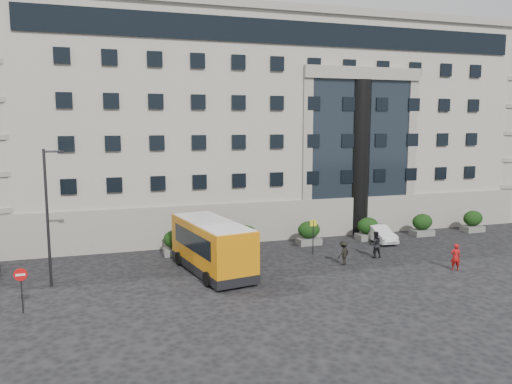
# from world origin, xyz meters

# --- Properties ---
(ground) EXTENTS (120.00, 120.00, 0.00)m
(ground) POSITION_xyz_m (0.00, 0.00, 0.00)
(ground) COLOR black
(ground) RESTS_ON ground
(civic_building) EXTENTS (44.00, 24.00, 18.00)m
(civic_building) POSITION_xyz_m (6.00, 22.00, 9.00)
(civic_building) COLOR #A29D8F
(civic_building) RESTS_ON ground
(entrance_column) EXTENTS (1.80, 1.80, 13.00)m
(entrance_column) POSITION_xyz_m (12.00, 10.30, 6.50)
(entrance_column) COLOR black
(entrance_column) RESTS_ON ground
(hedge_a) EXTENTS (1.80, 1.26, 1.84)m
(hedge_a) POSITION_xyz_m (-4.00, 7.80, 0.93)
(hedge_a) COLOR #61615E
(hedge_a) RESTS_ON ground
(hedge_b) EXTENTS (1.80, 1.26, 1.84)m
(hedge_b) POSITION_xyz_m (1.20, 7.80, 0.93)
(hedge_b) COLOR #61615E
(hedge_b) RESTS_ON ground
(hedge_c) EXTENTS (1.80, 1.26, 1.84)m
(hedge_c) POSITION_xyz_m (6.40, 7.80, 0.93)
(hedge_c) COLOR #61615E
(hedge_c) RESTS_ON ground
(hedge_d) EXTENTS (1.80, 1.26, 1.84)m
(hedge_d) POSITION_xyz_m (11.60, 7.80, 0.93)
(hedge_d) COLOR #61615E
(hedge_d) RESTS_ON ground
(hedge_e) EXTENTS (1.80, 1.26, 1.84)m
(hedge_e) POSITION_xyz_m (16.80, 7.80, 0.93)
(hedge_e) COLOR #61615E
(hedge_e) RESTS_ON ground
(hedge_f) EXTENTS (1.80, 1.26, 1.84)m
(hedge_f) POSITION_xyz_m (22.00, 7.80, 0.93)
(hedge_f) COLOR #61615E
(hedge_f) RESTS_ON ground
(street_lamp) EXTENTS (1.16, 0.18, 8.00)m
(street_lamp) POSITION_xyz_m (-11.94, 3.00, 4.37)
(street_lamp) COLOR #262628
(street_lamp) RESTS_ON ground
(bus_stop_sign) EXTENTS (0.50, 0.08, 2.52)m
(bus_stop_sign) POSITION_xyz_m (5.50, 5.00, 1.73)
(bus_stop_sign) COLOR #262628
(bus_stop_sign) RESTS_ON ground
(no_entry_sign) EXTENTS (0.64, 0.16, 2.32)m
(no_entry_sign) POSITION_xyz_m (-13.00, -1.04, 1.65)
(no_entry_sign) COLOR #262628
(no_entry_sign) RESTS_ON ground
(minibus) EXTENTS (4.07, 8.25, 3.29)m
(minibus) POSITION_xyz_m (-2.44, 2.87, 1.81)
(minibus) COLOR #C87409
(minibus) RESTS_ON ground
(white_taxi) EXTENTS (1.61, 4.08, 1.32)m
(white_taxi) POSITION_xyz_m (12.14, 7.00, 0.66)
(white_taxi) COLOR silver
(white_taxi) RESTS_ON ground
(pedestrian_a) EXTENTS (0.74, 0.61, 1.76)m
(pedestrian_a) POSITION_xyz_m (12.62, -1.45, 0.88)
(pedestrian_a) COLOR #A11110
(pedestrian_a) RESTS_ON ground
(pedestrian_b) EXTENTS (0.99, 0.81, 1.90)m
(pedestrian_b) POSITION_xyz_m (9.29, 2.82, 0.95)
(pedestrian_b) COLOR black
(pedestrian_b) RESTS_ON ground
(pedestrian_c) EXTENTS (1.22, 1.06, 1.64)m
(pedestrian_c) POSITION_xyz_m (6.33, 1.87, 0.82)
(pedestrian_c) COLOR black
(pedestrian_c) RESTS_ON ground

